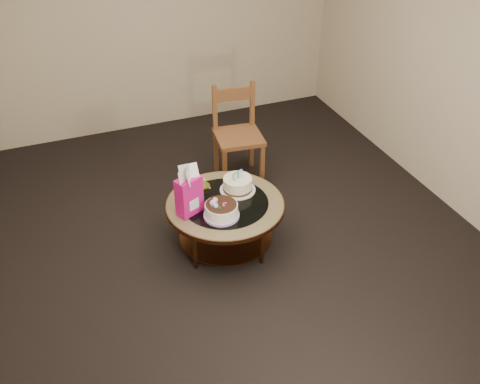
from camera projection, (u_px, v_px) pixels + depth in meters
name	position (u px, v px, depth m)	size (l,w,h in m)	color
ground	(226.00, 243.00, 4.80)	(5.00, 5.00, 0.00)	black
room_walls	(223.00, 83.00, 3.92)	(4.52, 5.02, 2.61)	tan
coffee_table	(225.00, 210.00, 4.59)	(1.02, 1.02, 0.46)	brown
decorated_cake	(221.00, 211.00, 4.35)	(0.29, 0.29, 0.17)	#C39CDD
cream_cake	(238.00, 185.00, 4.65)	(0.31, 0.31, 0.20)	white
gift_bag	(189.00, 191.00, 4.31)	(0.24, 0.21, 0.43)	#CB1373
pillar_candle	(203.00, 184.00, 4.71)	(0.12, 0.12, 0.09)	#E8DD5F
dining_chair	(238.00, 134.00, 5.44)	(0.51, 0.51, 0.99)	brown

